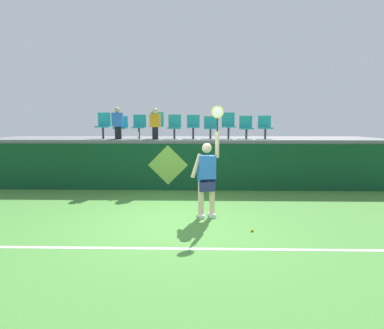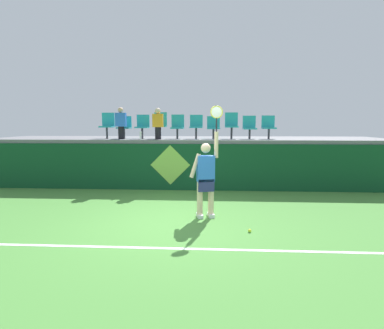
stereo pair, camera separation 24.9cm
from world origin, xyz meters
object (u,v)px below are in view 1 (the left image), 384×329
object	(u,v)px
stadium_chair_2	(139,125)
stadium_chair_6	(210,126)
tennis_player	(207,176)
stadium_chair_8	(246,126)
stadium_chair_7	(228,124)
stadium_chair_0	(103,124)
stadium_chair_1	(121,126)
stadium_chair_4	(175,126)
stadium_chair_5	(193,125)
stadium_chair_3	(157,124)
spectator_1	(155,123)
tennis_ball	(252,230)
water_bottle	(138,136)
stadium_chair_9	(265,126)
spectator_0	(118,123)

from	to	relation	value
stadium_chair_2	stadium_chair_6	size ratio (longest dim) A/B	1.07
stadium_chair_2	stadium_chair_6	bearing A→B (deg)	-0.06
tennis_player	stadium_chair_8	size ratio (longest dim) A/B	3.19
stadium_chair_6	stadium_chair_7	distance (m)	0.62
stadium_chair_0	stadium_chair_1	distance (m)	0.61
stadium_chair_4	stadium_chair_1	bearing A→B (deg)	-179.81
stadium_chair_5	stadium_chair_8	distance (m)	1.82
stadium_chair_0	stadium_chair_6	size ratio (longest dim) A/B	1.17
stadium_chair_1	stadium_chair_8	xyz separation A→B (m)	(4.32, 0.00, -0.01)
tennis_player	stadium_chair_3	bearing A→B (deg)	113.54
stadium_chair_4	spectator_1	world-z (taller)	spectator_1
tennis_ball	stadium_chair_4	size ratio (longest dim) A/B	0.08
stadium_chair_1	stadium_chair_3	distance (m)	1.26
tennis_ball	water_bottle	distance (m)	5.23
stadium_chair_1	stadium_chair_5	bearing A→B (deg)	0.03
stadium_chair_4	water_bottle	bearing A→B (deg)	-145.97
stadium_chair_8	stadium_chair_7	bearing A→B (deg)	179.65
stadium_chair_1	stadium_chair_9	size ratio (longest dim) A/B	0.98
stadium_chair_0	stadium_chair_3	size ratio (longest dim) A/B	0.99
stadium_chair_5	spectator_0	bearing A→B (deg)	-170.58
stadium_chair_2	spectator_1	bearing A→B (deg)	-35.90
water_bottle	stadium_chair_9	distance (m)	4.30
stadium_chair_9	tennis_player	bearing A→B (deg)	-119.15
stadium_chair_5	stadium_chair_8	size ratio (longest dim) A/B	1.04
tennis_ball	stadium_chair_9	bearing A→B (deg)	75.52
stadium_chair_1	spectator_1	xyz separation A→B (m)	(1.25, -0.44, 0.10)
water_bottle	stadium_chair_0	xyz separation A→B (m)	(-1.34, 0.76, 0.36)
stadium_chair_6	water_bottle	bearing A→B (deg)	-162.30
stadium_chair_6	stadium_chair_7	bearing A→B (deg)	0.63
stadium_chair_1	stadium_chair_9	bearing A→B (deg)	0.02
stadium_chair_6	stadium_chair_7	xyz separation A→B (m)	(0.61, 0.01, 0.07)
stadium_chair_1	stadium_chair_3	bearing A→B (deg)	0.32
stadium_chair_4	stadium_chair_6	world-z (taller)	stadium_chair_4
stadium_chair_2	spectator_1	size ratio (longest dim) A/B	0.81
stadium_chair_1	stadium_chair_0	bearing A→B (deg)	179.24
stadium_chair_2	stadium_chair_5	size ratio (longest dim) A/B	1.01
stadium_chair_2	stadium_chair_4	distance (m)	1.22
stadium_chair_0	stadium_chair_8	xyz separation A→B (m)	(4.92, -0.00, -0.07)
tennis_player	stadium_chair_6	bearing A→B (deg)	86.71
stadium_chair_4	tennis_player	bearing A→B (deg)	-74.69
stadium_chair_8	spectator_0	size ratio (longest dim) A/B	0.75
tennis_player	water_bottle	size ratio (longest dim) A/B	9.36
stadium_chair_1	spectator_0	bearing A→B (deg)	-90.00
stadium_chair_2	spectator_1	distance (m)	0.76
stadium_chair_7	stadium_chair_0	bearing A→B (deg)	180.00
water_bottle	stadium_chair_9	bearing A→B (deg)	10.12
stadium_chair_9	stadium_chair_1	bearing A→B (deg)	-179.98
tennis_player	stadium_chair_5	bearing A→B (deg)	95.78
stadium_chair_0	stadium_chair_8	world-z (taller)	stadium_chair_0
tennis_ball	water_bottle	xyz separation A→B (m)	(-3.02, 3.91, 1.71)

